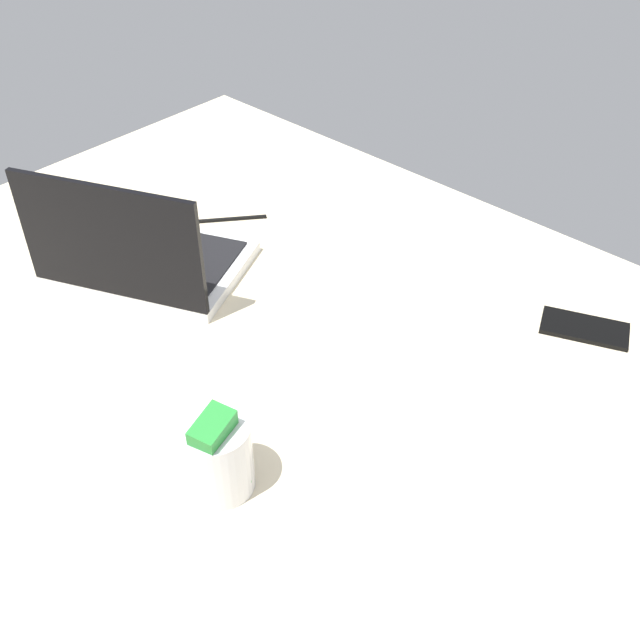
# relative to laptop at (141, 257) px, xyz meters

# --- Properties ---
(bed_mattress) EXTENTS (1.80, 1.40, 0.18)m
(bed_mattress) POSITION_rel_laptop_xyz_m (-0.41, 0.07, -0.13)
(bed_mattress) COLOR beige
(bed_mattress) RESTS_ON ground
(laptop) EXTENTS (0.39, 0.34, 0.23)m
(laptop) POSITION_rel_laptop_xyz_m (0.00, 0.00, 0.00)
(laptop) COLOR silver
(laptop) RESTS_ON bed_mattress
(snack_cup) EXTENTS (0.09, 0.09, 0.14)m
(snack_cup) POSITION_rel_laptop_xyz_m (-0.45, 0.22, 0.02)
(snack_cup) COLOR silver
(snack_cup) RESTS_ON bed_mattress
(cell_phone) EXTENTS (0.16, 0.12, 0.01)m
(cell_phone) POSITION_rel_laptop_xyz_m (-0.65, -0.40, -0.04)
(cell_phone) COLOR black
(cell_phone) RESTS_ON bed_mattress
(charger_cable) EXTENTS (0.11, 0.14, 0.01)m
(charger_cable) POSITION_rel_laptop_xyz_m (0.04, -0.22, -0.04)
(charger_cable) COLOR black
(charger_cable) RESTS_ON bed_mattress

